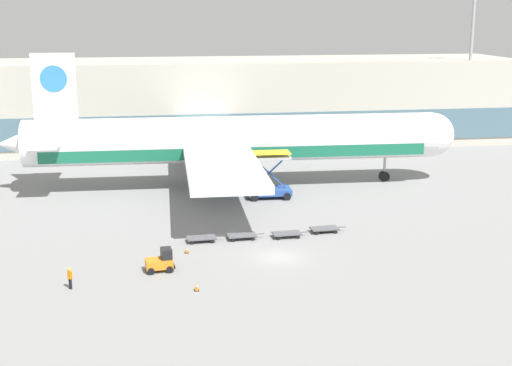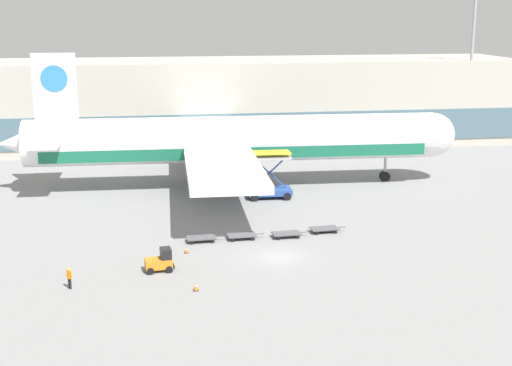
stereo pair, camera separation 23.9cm
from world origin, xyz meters
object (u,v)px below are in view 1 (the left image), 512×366
Objects in this scene: baggage_dolly_third at (287,234)px; baggage_dolly_trail at (324,229)px; scissor_lift_loader at (269,181)px; traffic_cone_far at (187,250)px; airplane_main at (229,141)px; light_mast at (471,57)px; baggage_tug_foreground at (161,261)px; baggage_dolly_second at (242,235)px; baggage_dolly_lead at (202,238)px; ground_crew_near at (70,276)px; traffic_cone_near at (197,286)px.

baggage_dolly_third is 4.24m from baggage_dolly_trail.
scissor_lift_loader reaches higher than traffic_cone_far.
airplane_main reaches higher than scissor_lift_loader.
baggage_tug_foreground is at bearing -135.30° from light_mast.
baggage_dolly_second is 5.72× the size of traffic_cone_far.
baggage_dolly_trail is (16.72, 8.46, -0.49)m from baggage_tug_foreground.
baggage_dolly_lead is 3.47m from traffic_cone_far.
ground_crew_near is at bearing -149.36° from baggage_dolly_second.
ground_crew_near is at bearing -143.38° from traffic_cone_far.
traffic_cone_far reaches higher than baggage_dolly_trail.
baggage_dolly_lead is at bearing 54.55° from baggage_tug_foreground.
scissor_lift_loader is 15.61m from baggage_dolly_third.
airplane_main is at bearing 105.29° from baggage_dolly_trail.
traffic_cone_far is at bearing 91.21° from traffic_cone_near.
baggage_tug_foreground is at bearing -140.68° from baggage_dolly_second.
scissor_lift_loader is at bearing 94.14° from ground_crew_near.
baggage_tug_foreground is 0.69× the size of baggage_dolly_trail.
light_mast is 60.42m from baggage_dolly_third.
baggage_tug_foreground reaches higher than ground_crew_near.
airplane_main is at bearing -152.78° from light_mast.
light_mast is 6.80× the size of baggage_dolly_third.
baggage_dolly_trail is at bearing 2.41° from baggage_dolly_second.
airplane_main is 31.43× the size of ground_crew_near.
baggage_dolly_second is at bearing 66.47° from traffic_cone_near.
ground_crew_near reaches higher than baggage_dolly_second.
scissor_lift_loader is (4.04, -6.58, -3.73)m from airplane_main.
scissor_lift_loader is 3.01× the size of ground_crew_near.
light_mast is 9.83× the size of baggage_tug_foreground.
scissor_lift_loader is at bearing -143.46° from light_mast.
light_mast is 6.80× the size of baggage_dolly_lead.
baggage_dolly_trail is at bearing 1.29° from baggage_dolly_lead.
baggage_dolly_third is at bearing 17.04° from traffic_cone_far.
light_mast is 34.86× the size of traffic_cone_near.
airplane_main is 8.58m from scissor_lift_loader.
baggage_dolly_second is (-1.40, -21.94, -5.45)m from airplane_main.
baggage_dolly_second is 1.00× the size of baggage_dolly_trail.
traffic_cone_near is (-14.05, -13.43, -0.03)m from baggage_dolly_trail.
light_mast is 57.07m from baggage_dolly_trail.
traffic_cone_far is at bearing -103.90° from airplane_main.
baggage_dolly_trail is 5.72× the size of traffic_cone_far.
scissor_lift_loader is 7.63× the size of traffic_cone_near.
ground_crew_near is 2.83× the size of traffic_cone_far.
traffic_cone_far is (-7.05, -25.17, -5.52)m from airplane_main.
baggage_dolly_third is 2.02× the size of ground_crew_near.
traffic_cone_near is (-9.94, -12.41, -0.03)m from baggage_dolly_third.
ground_crew_near is 2.53× the size of traffic_cone_near.
airplane_main is 15.52× the size of baggage_dolly_lead.
baggage_dolly_third is at bearing 70.67° from ground_crew_near.
airplane_main is 36.95m from ground_crew_near.
light_mast reaches higher than scissor_lift_loader.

